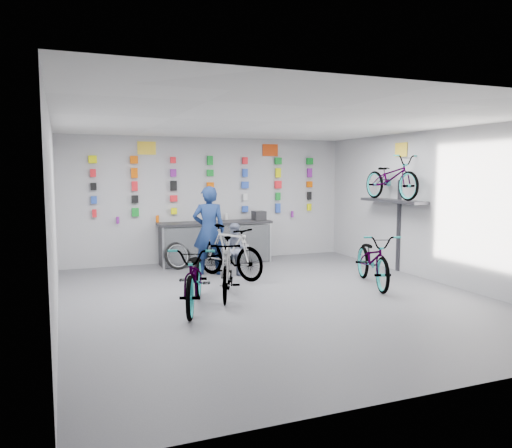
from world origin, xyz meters
name	(u,v)px	position (x,y,z in m)	size (l,w,h in m)	color
floor	(275,298)	(0.00, 0.00, 0.00)	(8.00, 8.00, 0.00)	#515156
ceiling	(276,122)	(0.00, 0.00, 3.00)	(8.00, 8.00, 0.00)	white
wall_back	(210,200)	(0.00, 4.00, 1.50)	(7.00, 7.00, 0.00)	#B5B4B7
wall_front	(443,243)	(0.00, -4.00, 1.50)	(7.00, 7.00, 0.00)	#B5B4B7
wall_left	(54,219)	(-3.50, 0.00, 1.50)	(8.00, 8.00, 0.00)	#B5B4B7
wall_right	(439,207)	(3.50, 0.00, 1.50)	(8.00, 8.00, 0.00)	#B5B4B7
counter	(215,243)	(0.00, 3.54, 0.49)	(2.70, 0.66, 1.00)	black
merch_wall	(212,186)	(0.03, 3.93, 1.83)	(5.57, 0.08, 1.56)	red
wall_bracket	(394,205)	(3.33, 1.20, 1.46)	(0.39, 1.90, 2.00)	#333338
sign_left	(147,148)	(-1.50, 3.98, 2.72)	(0.42, 0.02, 0.30)	yellow
sign_right	(270,150)	(1.60, 3.98, 2.72)	(0.42, 0.02, 0.30)	#D94110
sign_side	(401,150)	(3.48, 1.20, 2.65)	(0.02, 0.40, 0.30)	yellow
bike_left	(195,276)	(-1.45, -0.14, 0.52)	(0.69, 1.98, 1.04)	gray
bike_center	(227,268)	(-0.77, 0.33, 0.52)	(0.49, 1.73, 1.04)	gray
bike_right	(373,259)	(2.14, 0.20, 0.51)	(0.68, 1.95, 1.03)	gray
bike_service	(229,252)	(-0.21, 1.85, 0.55)	(0.51, 1.82, 1.09)	gray
bike_wall	(391,178)	(3.25, 1.20, 2.05)	(0.63, 1.80, 0.95)	gray
clerk	(209,230)	(-0.49, 2.38, 0.94)	(0.69, 0.45, 1.88)	#12244E
customer	(236,250)	(-0.04, 1.92, 0.56)	(0.54, 0.42, 1.12)	slate
spare_wheel	(178,256)	(-1.00, 3.17, 0.30)	(0.67, 0.39, 0.62)	black
register	(259,215)	(1.12, 3.55, 1.11)	(0.28, 0.30, 0.22)	black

